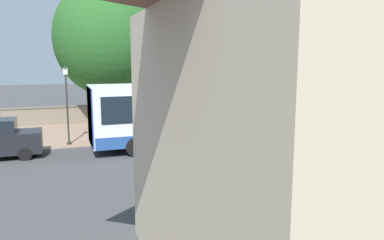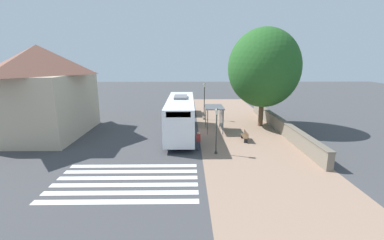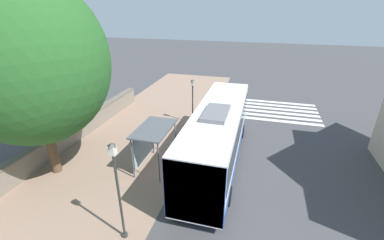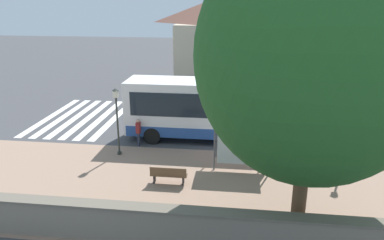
# 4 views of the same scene
# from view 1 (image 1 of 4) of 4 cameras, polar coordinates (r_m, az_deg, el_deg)

# --- Properties ---
(ground_plane) EXTENTS (120.00, 120.00, 0.00)m
(ground_plane) POSITION_cam_1_polar(r_m,az_deg,el_deg) (23.24, -4.36, -3.19)
(ground_plane) COLOR #424244
(ground_plane) RESTS_ON ground
(sidewalk_plaza) EXTENTS (9.00, 44.00, 0.02)m
(sidewalk_plaza) POSITION_cam_1_polar(r_m,az_deg,el_deg) (27.51, -6.91, -1.27)
(sidewalk_plaza) COLOR #937560
(sidewalk_plaza) RESTS_ON ground
(crosswalk_stripes) EXTENTS (9.00, 5.25, 0.01)m
(crosswalk_stripes) POSITION_cam_1_polar(r_m,az_deg,el_deg) (24.66, 25.16, -3.31)
(crosswalk_stripes) COLOR silver
(crosswalk_stripes) RESTS_ON ground
(stone_wall) EXTENTS (0.60, 20.00, 1.41)m
(stone_wall) POSITION_cam_1_polar(r_m,az_deg,el_deg) (31.31, -8.63, 1.27)
(stone_wall) COLOR slate
(stone_wall) RESTS_ON ground
(background_building) EXTENTS (8.05, 10.39, 8.81)m
(background_building) POSITION_cam_1_polar(r_m,az_deg,el_deg) (9.42, 26.79, 5.63)
(background_building) COLOR #C6B293
(background_building) RESTS_ON ground
(bus) EXTENTS (2.70, 11.21, 3.85)m
(bus) POSITION_cam_1_polar(r_m,az_deg,el_deg) (21.47, -0.32, 1.20)
(bus) COLOR white
(bus) RESTS_ON ground
(bus_shelter) EXTENTS (1.87, 3.11, 2.64)m
(bus_shelter) POSITION_cam_1_polar(r_m,az_deg,el_deg) (24.53, -6.19, 2.66)
(bus_shelter) COLOR #515459
(bus_shelter) RESTS_ON ground
(pedestrian) EXTENTS (0.34, 0.22, 1.65)m
(pedestrian) POSITION_cam_1_polar(r_m,az_deg,el_deg) (24.97, 8.53, -0.14)
(pedestrian) COLOR #2D3347
(pedestrian) RESTS_ON ground
(bench) EXTENTS (0.40, 1.71, 0.88)m
(bench) POSITION_cam_1_polar(r_m,az_deg,el_deg) (28.03, -0.56, -0.04)
(bench) COLOR brown
(bench) RESTS_ON ground
(street_lamp_near) EXTENTS (0.28, 0.28, 4.61)m
(street_lamp_near) POSITION_cam_1_polar(r_m,az_deg,el_deg) (22.90, -18.54, 3.08)
(street_lamp_near) COLOR #2D332D
(street_lamp_near) RESTS_ON ground
(street_lamp_far) EXTENTS (0.28, 0.28, 3.76)m
(street_lamp_far) POSITION_cam_1_polar(r_m,az_deg,el_deg) (26.37, 8.57, 3.16)
(street_lamp_far) COLOR #2D332D
(street_lamp_far) RESTS_ON ground
(shade_tree) EXTENTS (7.78, 7.78, 10.81)m
(shade_tree) POSITION_cam_1_polar(r_m,az_deg,el_deg) (29.32, -12.86, 12.00)
(shade_tree) COLOR brown
(shade_tree) RESTS_ON ground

